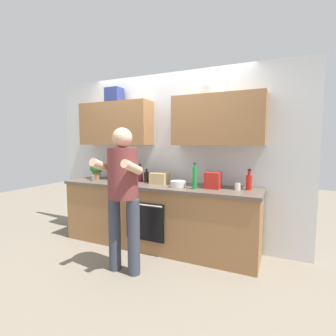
{
  "coord_description": "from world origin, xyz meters",
  "views": [
    {
      "loc": [
        1.62,
        -3.13,
        1.49
      ],
      "look_at": [
        0.22,
        -0.1,
        1.15
      ],
      "focal_mm": 27.17,
      "sensor_mm": 36.0,
      "label": 1
    }
  ],
  "objects_px": {
    "bottle_soy": "(146,177)",
    "bottle_hotsauce": "(249,181)",
    "cup_coffee": "(238,186)",
    "potted_herb": "(96,169)",
    "bottle_soda": "(195,177)",
    "cup_stoneware": "(93,178)",
    "grocery_bag_crisps": "(213,180)",
    "cup_ceramic": "(110,176)",
    "grocery_bag_rice": "(122,175)",
    "grocery_bag_bread": "(160,178)",
    "mixing_bowl": "(178,184)",
    "bottle_oil": "(128,171)",
    "person_standing": "(123,188)",
    "bottle_wine": "(140,174)"
  },
  "relations": [
    {
      "from": "bottle_oil",
      "to": "cup_stoneware",
      "type": "height_order",
      "value": "bottle_oil"
    },
    {
      "from": "cup_stoneware",
      "to": "cup_ceramic",
      "type": "distance_m",
      "value": 0.32
    },
    {
      "from": "mixing_bowl",
      "to": "grocery_bag_rice",
      "type": "distance_m",
      "value": 0.88
    },
    {
      "from": "cup_stoneware",
      "to": "bottle_oil",
      "type": "bearing_deg",
      "value": 36.65
    },
    {
      "from": "bottle_soy",
      "to": "cup_stoneware",
      "type": "bearing_deg",
      "value": -162.26
    },
    {
      "from": "bottle_oil",
      "to": "grocery_bag_crisps",
      "type": "height_order",
      "value": "bottle_oil"
    },
    {
      "from": "bottle_wine",
      "to": "cup_ceramic",
      "type": "relative_size",
      "value": 2.68
    },
    {
      "from": "bottle_soy",
      "to": "bottle_hotsauce",
      "type": "xyz_separation_m",
      "value": [
        1.46,
        -0.01,
        0.03
      ]
    },
    {
      "from": "bottle_soy",
      "to": "cup_ceramic",
      "type": "relative_size",
      "value": 2.0
    },
    {
      "from": "bottle_soy",
      "to": "cup_stoneware",
      "type": "height_order",
      "value": "bottle_soy"
    },
    {
      "from": "bottle_oil",
      "to": "grocery_bag_crisps",
      "type": "relative_size",
      "value": 1.47
    },
    {
      "from": "person_standing",
      "to": "bottle_wine",
      "type": "relative_size",
      "value": 6.24
    },
    {
      "from": "cup_stoneware",
      "to": "potted_herb",
      "type": "distance_m",
      "value": 0.23
    },
    {
      "from": "bottle_soy",
      "to": "bottle_wine",
      "type": "bearing_deg",
      "value": 167.76
    },
    {
      "from": "bottle_oil",
      "to": "grocery_bag_bread",
      "type": "xyz_separation_m",
      "value": [
        0.61,
        -0.1,
        -0.06
      ]
    },
    {
      "from": "potted_herb",
      "to": "grocery_bag_bread",
      "type": "height_order",
      "value": "potted_herb"
    },
    {
      "from": "cup_ceramic",
      "to": "mixing_bowl",
      "type": "xyz_separation_m",
      "value": [
        1.28,
        -0.23,
        -0.01
      ]
    },
    {
      "from": "grocery_bag_crisps",
      "to": "person_standing",
      "type": "bearing_deg",
      "value": -134.52
    },
    {
      "from": "bottle_soy",
      "to": "cup_stoneware",
      "type": "xyz_separation_m",
      "value": [
        -0.8,
        -0.26,
        -0.04
      ]
    },
    {
      "from": "bottle_soy",
      "to": "bottle_oil",
      "type": "xyz_separation_m",
      "value": [
        -0.37,
        0.06,
        0.06
      ]
    },
    {
      "from": "cup_stoneware",
      "to": "grocery_bag_crisps",
      "type": "distance_m",
      "value": 1.84
    },
    {
      "from": "grocery_bag_bread",
      "to": "grocery_bag_rice",
      "type": "distance_m",
      "value": 0.56
    },
    {
      "from": "mixing_bowl",
      "to": "bottle_oil",
      "type": "bearing_deg",
      "value": 165.49
    },
    {
      "from": "cup_stoneware",
      "to": "cup_coffee",
      "type": "xyz_separation_m",
      "value": [
        2.14,
        0.19,
        0.0
      ]
    },
    {
      "from": "bottle_oil",
      "to": "mixing_bowl",
      "type": "height_order",
      "value": "bottle_oil"
    },
    {
      "from": "potted_herb",
      "to": "grocery_bag_crisps",
      "type": "relative_size",
      "value": 1.35
    },
    {
      "from": "bottle_hotsauce",
      "to": "potted_herb",
      "type": "bearing_deg",
      "value": -178.19
    },
    {
      "from": "grocery_bag_crisps",
      "to": "bottle_wine",
      "type": "bearing_deg",
      "value": 173.65
    },
    {
      "from": "bottle_hotsauce",
      "to": "cup_ceramic",
      "type": "distance_m",
      "value": 2.16
    },
    {
      "from": "cup_stoneware",
      "to": "grocery_bag_crisps",
      "type": "height_order",
      "value": "grocery_bag_crisps"
    },
    {
      "from": "grocery_bag_rice",
      "to": "potted_herb",
      "type": "bearing_deg",
      "value": 168.34
    },
    {
      "from": "person_standing",
      "to": "bottle_soy",
      "type": "height_order",
      "value": "person_standing"
    },
    {
      "from": "grocery_bag_bread",
      "to": "bottle_hotsauce",
      "type": "bearing_deg",
      "value": 1.64
    },
    {
      "from": "mixing_bowl",
      "to": "potted_herb",
      "type": "bearing_deg",
      "value": 175.74
    },
    {
      "from": "cup_stoneware",
      "to": "grocery_bag_bread",
      "type": "distance_m",
      "value": 1.06
    },
    {
      "from": "cup_stoneware",
      "to": "grocery_bag_bread",
      "type": "height_order",
      "value": "grocery_bag_bread"
    },
    {
      "from": "bottle_wine",
      "to": "bottle_soda",
      "type": "height_order",
      "value": "bottle_soda"
    },
    {
      "from": "bottle_hotsauce",
      "to": "grocery_bag_rice",
      "type": "height_order",
      "value": "bottle_hotsauce"
    },
    {
      "from": "cup_stoneware",
      "to": "grocery_bag_crisps",
      "type": "bearing_deg",
      "value": 4.79
    },
    {
      "from": "bottle_soy",
      "to": "grocery_bag_rice",
      "type": "height_order",
      "value": "grocery_bag_rice"
    },
    {
      "from": "potted_herb",
      "to": "cup_coffee",
      "type": "bearing_deg",
      "value": 0.31
    },
    {
      "from": "bottle_soy",
      "to": "cup_coffee",
      "type": "height_order",
      "value": "bottle_soy"
    },
    {
      "from": "cup_coffee",
      "to": "potted_herb",
      "type": "xyz_separation_m",
      "value": [
        -2.21,
        -0.01,
        0.12
      ]
    },
    {
      "from": "bottle_hotsauce",
      "to": "grocery_bag_rice",
      "type": "xyz_separation_m",
      "value": [
        -1.75,
        -0.19,
        0.01
      ]
    },
    {
      "from": "cup_ceramic",
      "to": "grocery_bag_rice",
      "type": "distance_m",
      "value": 0.48
    },
    {
      "from": "bottle_soy",
      "to": "mixing_bowl",
      "type": "height_order",
      "value": "bottle_soy"
    },
    {
      "from": "bottle_soda",
      "to": "bottle_oil",
      "type": "height_order",
      "value": "bottle_soda"
    },
    {
      "from": "person_standing",
      "to": "bottle_wine",
      "type": "height_order",
      "value": "person_standing"
    },
    {
      "from": "grocery_bag_rice",
      "to": "mixing_bowl",
      "type": "bearing_deg",
      "value": 0.74
    },
    {
      "from": "bottle_hotsauce",
      "to": "bottle_soda",
      "type": "relative_size",
      "value": 0.78
    }
  ]
}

